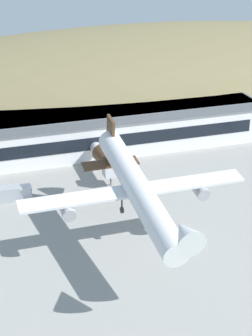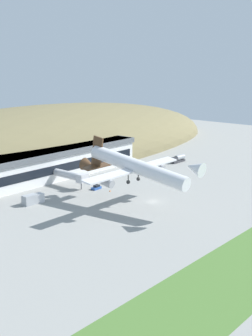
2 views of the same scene
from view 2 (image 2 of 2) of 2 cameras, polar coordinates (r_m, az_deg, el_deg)
The scene contains 10 objects.
ground_plane at distance 145.30m, azimuth 3.36°, elevation -4.09°, with size 348.17×348.17×0.00m, color gray.
hill_backdrop at distance 221.96m, azimuth -10.53°, elevation 1.82°, with size 237.13×89.62×43.43m, color olive.
terminal_building at distance 171.59m, azimuth -10.51°, elevation 0.56°, with size 87.77×16.60×10.88m.
jetway_0 at distance 160.99m, azimuth -6.62°, elevation -0.94°, with size 3.38×14.69×5.43m.
cargo_airplane at distance 136.45m, azimuth 1.12°, elevation 0.10°, with size 39.47×44.51×12.57m.
service_car_0 at distance 158.41m, azimuth -3.63°, elevation -2.38°, with size 3.70×1.88×1.49m.
service_car_1 at distance 188.72m, azimuth 3.96°, elevation 0.18°, with size 3.69×1.83×1.40m.
fuel_truck at distance 199.62m, azimuth 6.37°, elevation 1.11°, with size 7.87×2.72×3.08m.
box_truck at distance 145.17m, azimuth -11.27°, elevation -3.74°, with size 6.89×2.94×3.00m.
traffic_cone_0 at distance 155.70m, azimuth -1.97°, elevation -2.77°, with size 0.52×0.52×0.58m.
Camera 2 is at (-110.73, -83.44, 43.48)m, focal length 50.00 mm.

